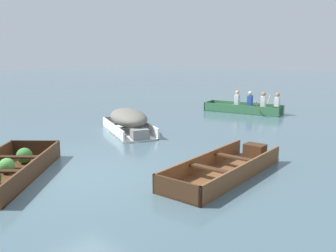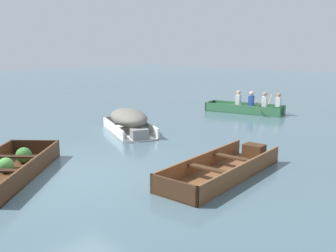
# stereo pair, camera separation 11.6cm
# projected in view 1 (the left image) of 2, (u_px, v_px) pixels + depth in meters

# --- Properties ---
(ground_plane) EXTENTS (80.00, 80.00, 0.00)m
(ground_plane) POSITION_uv_depth(u_px,v_px,m) (76.00, 173.00, 8.31)
(ground_plane) COLOR #47606B
(dinghy_dark_varnish_foreground) EXTENTS (3.12, 3.29, 0.42)m
(dinghy_dark_varnish_foreground) POSITION_uv_depth(u_px,v_px,m) (6.00, 171.00, 7.92)
(dinghy_dark_varnish_foreground) COLOR #4C2D19
(dinghy_dark_varnish_foreground) RESTS_ON ground
(skiff_white_near_moored) EXTENTS (2.85, 2.10, 0.78)m
(skiff_white_near_moored) POSITION_uv_depth(u_px,v_px,m) (129.00, 120.00, 12.15)
(skiff_white_near_moored) COLOR white
(skiff_white_near_moored) RESTS_ON ground
(skiff_wooden_brown_mid_moored) EXTENTS (1.37, 3.53, 0.39)m
(skiff_wooden_brown_mid_moored) POSITION_uv_depth(u_px,v_px,m) (227.00, 168.00, 8.23)
(skiff_wooden_brown_mid_moored) COLOR brown
(skiff_wooden_brown_mid_moored) RESTS_ON ground
(rowboat_green_with_crew) EXTENTS (3.41, 2.18, 0.93)m
(rowboat_green_with_crew) POSITION_uv_depth(u_px,v_px,m) (249.00, 107.00, 16.00)
(rowboat_green_with_crew) COLOR #387047
(rowboat_green_with_crew) RESTS_ON ground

